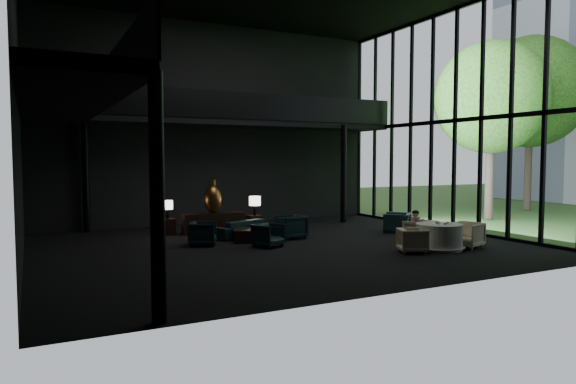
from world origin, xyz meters
name	(u,v)px	position (x,y,z in m)	size (l,w,h in m)	color
floor	(282,245)	(0.00, 0.00, 0.00)	(14.00, 12.00, 0.02)	black
wall_back	(216,125)	(0.00, 6.00, 4.00)	(14.00, 0.04, 8.00)	black
wall_front	(418,88)	(0.00, -6.00, 4.00)	(14.00, 0.04, 8.00)	black
wall_left	(17,101)	(-7.00, 0.00, 4.00)	(0.04, 12.00, 8.00)	black
curtain_wall	(455,121)	(6.95, 0.00, 4.00)	(0.20, 12.00, 8.00)	black
mezzanine_left	(63,103)	(-6.00, 0.00, 4.00)	(2.00, 12.00, 0.25)	black
mezzanine_back	(249,124)	(1.00, 5.00, 4.00)	(12.00, 2.00, 0.25)	black
railing_left	(105,81)	(-5.00, 0.00, 4.60)	(0.06, 12.00, 1.00)	black
railing_back	(259,106)	(1.00, 4.00, 4.60)	(12.00, 0.06, 1.00)	black
column_sw	(157,199)	(-5.00, -5.70, 2.00)	(0.24, 0.24, 4.00)	black
column_nw	(86,176)	(-5.00, 5.70, 2.00)	(0.24, 0.24, 4.00)	black
column_ne	(343,174)	(4.80, 4.00, 2.00)	(0.24, 0.24, 4.00)	black
tree_near	(491,98)	(11.00, 2.00, 5.23)	(4.80, 4.80, 7.65)	#382D23
tree_far	(530,92)	(16.00, 4.00, 5.99)	(5.60, 5.60, 8.80)	#382D23
console	(214,223)	(-1.01, 3.47, 0.35)	(2.21, 0.50, 0.70)	black
bronze_urn	(213,199)	(-1.01, 3.52, 1.21)	(0.63, 0.63, 1.18)	olive
side_table_left	(167,227)	(-2.61, 3.72, 0.28)	(0.52, 0.52, 0.57)	black
table_lamp_left	(167,206)	(-2.61, 3.61, 1.02)	(0.38, 0.38, 0.63)	black
side_table_right	(254,223)	(0.59, 3.52, 0.27)	(0.49, 0.49, 0.54)	black
table_lamp_right	(255,202)	(0.59, 3.47, 1.05)	(0.42, 0.42, 0.71)	black
sofa	(239,226)	(-0.55, 2.13, 0.38)	(1.95, 0.57, 0.76)	black
lounge_armchair_west	(203,232)	(-2.15, 1.07, 0.41)	(0.80, 0.75, 0.82)	#1D3138
lounge_armchair_east	(291,224)	(0.87, 1.09, 0.47)	(0.92, 0.86, 0.94)	black
lounge_armchair_south	(268,234)	(-0.48, -0.07, 0.38)	(0.74, 0.69, 0.76)	black
window_armchair	(397,220)	(5.01, 0.76, 0.43)	(0.99, 0.64, 0.86)	#1D3849
coffee_table	(248,235)	(-0.65, 1.14, 0.20)	(0.89, 0.89, 0.40)	black
dining_table	(439,238)	(3.75, -2.70, 0.33)	(1.48, 1.48, 0.75)	white
dining_chair_north	(420,230)	(3.83, -1.81, 0.45)	(0.88, 0.83, 0.91)	beige
dining_chair_east	(466,233)	(4.71, -2.81, 0.44)	(0.86, 0.81, 0.89)	beige
dining_chair_west	(413,240)	(2.72, -2.75, 0.37)	(0.72, 0.67, 0.74)	beige
child	(416,220)	(3.68, -1.76, 0.76)	(0.29, 0.29, 0.62)	#C5789A
plate_a	(436,224)	(3.53, -2.80, 0.76)	(0.23, 0.23, 0.01)	white
plate_b	(442,222)	(4.03, -2.52, 0.76)	(0.24, 0.24, 0.02)	white
saucer	(450,224)	(4.03, -2.84, 0.76)	(0.13, 0.13, 0.01)	white
coffee_cup	(448,222)	(3.97, -2.80, 0.80)	(0.09, 0.09, 0.07)	white
cereal_bowl	(438,222)	(3.76, -2.61, 0.79)	(0.14, 0.14, 0.07)	white
cream_pot	(445,224)	(3.73, -2.95, 0.78)	(0.06, 0.06, 0.07)	#99999E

